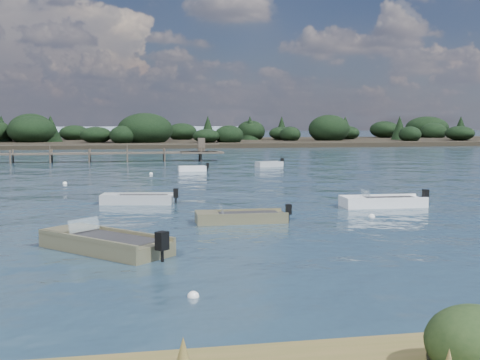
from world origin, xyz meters
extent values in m
plane|color=#192B3A|center=(0.00, 60.00, 0.00)|extent=(400.00, 400.00, 0.00)
cube|color=black|center=(0.00, -12.20, 0.00)|extent=(160.00, 0.60, 0.30)
cube|color=#6E6949|center=(0.55, 4.23, 0.09)|extent=(4.22, 1.67, 0.61)
cube|color=#6E6949|center=(-1.04, 4.26, 0.44)|extent=(1.04, 1.44, 0.12)
cube|color=#252427|center=(0.88, 4.22, 0.38)|extent=(2.88, 1.32, 0.10)
cube|color=#6E6949|center=(0.53, 3.50, 0.44)|extent=(4.19, 0.20, 0.12)
cube|color=#6E6949|center=(0.57, 4.96, 0.44)|extent=(4.19, 0.20, 0.12)
cube|color=black|center=(2.83, 4.18, 0.55)|extent=(0.25, 0.30, 0.48)
cylinder|color=black|center=(2.83, 4.18, 0.13)|extent=(0.09, 0.09, 0.48)
cube|color=silver|center=(-0.37, 4.25, 0.65)|extent=(0.16, 1.13, 0.37)
cube|color=#A1A6A8|center=(-4.11, 11.55, 0.10)|extent=(4.22, 2.20, 0.67)
cube|color=#A1A6A8|center=(-5.61, 11.81, 0.49)|extent=(1.19, 1.52, 0.13)
cube|color=#252427|center=(-3.80, 11.49, 0.41)|extent=(2.90, 1.68, 0.11)
cube|color=#A1A6A8|center=(-4.24, 10.85, 0.49)|extent=(3.97, 0.81, 0.13)
cube|color=#A1A6A8|center=(-3.99, 12.24, 0.49)|extent=(3.97, 0.81, 0.13)
cube|color=black|center=(-1.93, 11.16, 0.60)|extent=(0.32, 0.37, 0.53)
cylinder|color=black|center=(-1.93, 11.16, 0.14)|extent=(0.11, 0.11, 0.53)
cube|color=white|center=(9.18, 7.79, 0.10)|extent=(4.59, 1.88, 0.71)
cube|color=white|center=(7.45, 7.85, 0.51)|extent=(1.14, 1.58, 0.14)
cube|color=#252427|center=(9.54, 7.78, 0.43)|extent=(3.13, 1.48, 0.12)
cube|color=white|center=(9.15, 7.00, 0.51)|extent=(4.53, 0.29, 0.14)
cube|color=white|center=(9.21, 8.59, 0.51)|extent=(4.53, 0.29, 0.14)
cube|color=black|center=(11.66, 7.70, 0.63)|extent=(0.29, 0.35, 0.55)
cylinder|color=black|center=(11.66, 7.70, 0.15)|extent=(0.10, 0.10, 0.55)
cube|color=silver|center=(8.18, 7.83, 0.76)|extent=(0.20, 1.24, 0.42)
cube|color=white|center=(1.34, 33.20, 0.09)|extent=(2.59, 1.11, 0.60)
cube|color=white|center=(0.37, 33.16, 0.43)|extent=(0.64, 0.94, 0.12)
cube|color=#252427|center=(1.54, 33.21, 0.37)|extent=(1.76, 0.88, 0.10)
cube|color=white|center=(1.35, 32.74, 0.43)|extent=(2.55, 0.19, 0.12)
cube|color=white|center=(1.32, 33.66, 0.43)|extent=(2.55, 0.19, 0.12)
cube|color=black|center=(2.80, 33.25, 0.54)|extent=(0.25, 0.30, 0.47)
cylinder|color=black|center=(2.80, 33.25, 0.13)|extent=(0.09, 0.09, 0.47)
cube|color=#6E6949|center=(-5.46, -1.02, 0.11)|extent=(4.95, 5.10, 0.79)
cube|color=#6E6949|center=(-6.81, 0.42, 0.58)|extent=(2.11, 2.09, 0.16)
cube|color=#252427|center=(-5.17, -1.32, 0.49)|extent=(3.53, 3.62, 0.14)
cube|color=#6E6949|center=(-6.11, -1.63, 0.58)|extent=(3.65, 3.88, 0.16)
cube|color=#6E6949|center=(-4.81, -0.41, 0.58)|extent=(3.65, 3.88, 0.16)
cube|color=black|center=(-3.51, -3.09, 0.71)|extent=(0.50, 0.49, 0.62)
cylinder|color=black|center=(-3.51, -3.09, 0.17)|extent=(0.16, 0.16, 0.62)
cube|color=silver|center=(-6.24, -0.19, 0.85)|extent=(1.13, 1.07, 0.47)
cube|color=#A1A6A8|center=(9.76, 37.34, 0.09)|extent=(2.99, 1.88, 0.65)
cube|color=#A1A6A8|center=(8.75, 37.02, 0.47)|extent=(0.93, 1.15, 0.13)
cube|color=#252427|center=(9.97, 37.40, 0.40)|extent=(2.07, 1.41, 0.11)
cube|color=#A1A6A8|center=(9.90, 36.86, 0.47)|extent=(2.69, 0.93, 0.13)
cube|color=#A1A6A8|center=(9.61, 37.81, 0.47)|extent=(2.69, 0.93, 0.13)
cube|color=black|center=(11.28, 37.81, 0.58)|extent=(0.34, 0.38, 0.51)
cylinder|color=black|center=(11.28, 37.81, 0.14)|extent=(0.12, 0.12, 0.51)
sphere|color=white|center=(-2.92, -7.32, 0.00)|extent=(0.32, 0.32, 0.32)
sphere|color=white|center=(7.15, 4.49, 0.00)|extent=(0.32, 0.32, 0.32)
sphere|color=white|center=(-2.60, 30.80, 0.00)|extent=(0.32, 0.32, 0.32)
sphere|color=white|center=(11.45, 8.15, 0.00)|extent=(0.32, 0.32, 0.32)
sphere|color=white|center=(-9.31, 23.75, 0.00)|extent=(0.32, 0.32, 0.32)
cube|color=#4F453A|center=(4.00, 48.00, 1.00)|extent=(5.00, 3.20, 0.18)
cube|color=#4F453A|center=(4.00, 48.00, 1.90)|extent=(0.80, 0.80, 1.60)
cylinder|color=#4F453A|center=(-17.47, 47.15, 0.40)|extent=(0.20, 0.20, 2.20)
cylinder|color=#4F453A|center=(-17.47, 48.85, 0.40)|extent=(0.20, 0.20, 2.20)
cylinder|color=#4F453A|center=(-13.20, 47.15, 0.40)|extent=(0.20, 0.20, 2.20)
cylinder|color=#4F453A|center=(-13.20, 48.85, 0.40)|extent=(0.20, 0.20, 2.20)
cylinder|color=#4F453A|center=(-8.93, 47.15, 0.40)|extent=(0.20, 0.20, 2.20)
cylinder|color=#4F453A|center=(-8.93, 48.85, 0.40)|extent=(0.20, 0.20, 2.20)
cylinder|color=#4F453A|center=(-4.67, 47.15, 0.40)|extent=(0.20, 0.20, 2.20)
cylinder|color=#4F453A|center=(-4.67, 48.85, 0.40)|extent=(0.20, 0.20, 2.20)
cylinder|color=#4F453A|center=(-0.40, 47.15, 0.40)|extent=(0.20, 0.20, 2.20)
cylinder|color=#4F453A|center=(-0.40, 48.85, 0.40)|extent=(0.20, 0.20, 2.20)
cylinder|color=#4F453A|center=(3.87, 47.15, 0.40)|extent=(0.20, 0.20, 2.20)
cylinder|color=#4F453A|center=(3.87, 48.85, 0.40)|extent=(0.20, 0.20, 2.20)
cube|color=black|center=(25.00, 100.00, 0.00)|extent=(190.00, 40.00, 1.60)
ellipsoid|color=black|center=(25.00, 100.00, 2.80)|extent=(180.50, 36.00, 4.40)
camera|label=1|loc=(-4.58, -23.00, 4.69)|focal=45.00mm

